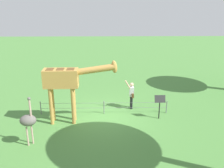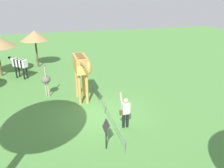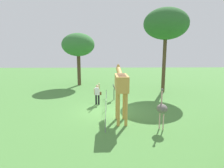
# 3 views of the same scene
# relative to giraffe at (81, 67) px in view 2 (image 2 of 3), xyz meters

# --- Properties ---
(ground_plane) EXTENTS (60.00, 60.00, 0.00)m
(ground_plane) POSITION_rel_giraffe_xyz_m (1.80, 0.71, -2.24)
(ground_plane) COLOR #4C843D
(giraffe) EXTENTS (3.68, 0.73, 3.28)m
(giraffe) POSITION_rel_giraffe_xyz_m (0.00, 0.00, 0.00)
(giraffe) COLOR #C69347
(giraffe) RESTS_ON ground_plane
(visitor) EXTENTS (0.53, 0.58, 1.78)m
(visitor) POSITION_rel_giraffe_xyz_m (3.38, 1.59, -1.34)
(visitor) COLOR black
(visitor) RESTS_ON ground_plane
(zebra) EXTENTS (1.41, 1.57, 1.66)m
(zebra) POSITION_rel_giraffe_xyz_m (-5.55, -4.10, -1.08)
(zebra) COLOR black
(zebra) RESTS_ON ground_plane
(ostrich) EXTENTS (0.70, 0.56, 2.25)m
(ostrich) POSITION_rel_giraffe_xyz_m (-1.39, -2.11, -1.06)
(ostrich) COLOR #CC9E93
(ostrich) RESTS_ON ground_plane
(shade_hut_aside) EXTENTS (2.45, 2.45, 3.28)m
(shade_hut_aside) POSITION_rel_giraffe_xyz_m (-8.29, -2.87, 0.59)
(shade_hut_aside) COLOR brown
(shade_hut_aside) RESTS_ON ground_plane
(info_sign) EXTENTS (0.56, 0.21, 1.32)m
(info_sign) POSITION_rel_giraffe_xyz_m (4.74, 0.27, -1.29)
(info_sign) COLOR black
(info_sign) RESTS_ON ground_plane
(wire_fence) EXTENTS (7.05, 0.05, 0.75)m
(wire_fence) POSITION_rel_giraffe_xyz_m (1.80, 0.92, -1.84)
(wire_fence) COLOR slate
(wire_fence) RESTS_ON ground_plane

